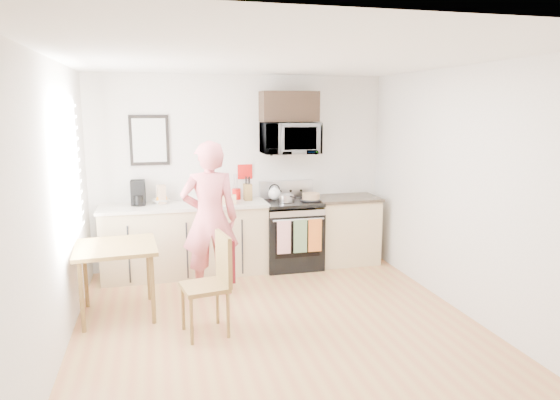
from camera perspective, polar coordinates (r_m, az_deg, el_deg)
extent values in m
plane|color=#AB6A42|center=(5.06, 0.29, -14.89)|extent=(4.60, 4.60, 0.00)
cube|color=white|center=(6.87, -4.46, 3.25)|extent=(4.00, 0.04, 2.60)
cube|color=white|center=(2.56, 13.37, -9.73)|extent=(4.00, 0.04, 2.60)
cube|color=white|center=(4.59, -24.68, -1.39)|extent=(0.04, 4.60, 2.60)
cube|color=white|center=(5.49, 20.98, 0.71)|extent=(0.04, 4.60, 2.60)
cube|color=white|center=(4.58, 0.32, 15.91)|extent=(4.00, 4.60, 0.04)
cube|color=white|center=(5.33, -23.15, 3.00)|extent=(0.02, 1.40, 1.50)
cube|color=silver|center=(5.32, -23.04, 3.01)|extent=(0.01, 1.30, 1.40)
cube|color=tan|center=(6.66, -10.74, -4.61)|extent=(2.10, 0.60, 0.90)
cube|color=beige|center=(6.55, -10.89, -0.64)|extent=(2.14, 0.64, 0.04)
cube|color=tan|center=(7.12, 7.49, -3.51)|extent=(0.84, 0.60, 0.90)
cube|color=black|center=(7.03, 7.58, 0.22)|extent=(0.88, 0.64, 0.04)
cube|color=black|center=(6.87, 1.31, -4.49)|extent=(0.76, 0.65, 0.77)
cube|color=black|center=(6.56, 2.04, -4.65)|extent=(0.61, 0.02, 0.45)
cube|color=#B7B7BD|center=(6.48, 2.05, -1.83)|extent=(0.74, 0.02, 0.14)
cylinder|color=#B7B7BD|center=(6.45, 2.17, -2.27)|extent=(0.68, 0.02, 0.02)
cube|color=black|center=(6.75, 1.33, -0.28)|extent=(0.76, 0.65, 0.04)
cube|color=#B7B7BD|center=(6.99, 0.73, 1.26)|extent=(0.76, 0.08, 0.24)
cube|color=white|center=(6.45, 0.45, -4.28)|extent=(0.18, 0.02, 0.44)
cube|color=#5E7C52|center=(6.50, 2.34, -4.16)|extent=(0.18, 0.02, 0.44)
cube|color=#C2601D|center=(6.56, 4.02, -4.04)|extent=(0.18, 0.02, 0.44)
imported|color=#B7B7BD|center=(6.75, 1.12, 7.07)|extent=(0.76, 0.51, 0.42)
cube|color=black|center=(6.78, 1.03, 10.64)|extent=(0.76, 0.35, 0.40)
cube|color=black|center=(6.71, -14.71, 6.63)|extent=(0.50, 0.03, 0.65)
cube|color=beige|center=(6.69, -14.71, 6.61)|extent=(0.42, 0.01, 0.56)
cube|color=#B7120F|center=(6.86, -4.03, 3.25)|extent=(0.20, 0.02, 0.20)
imported|color=#C1354F|center=(5.80, -8.03, -2.17)|extent=(0.68, 0.46, 1.81)
cube|color=brown|center=(5.47, -18.28, -5.15)|extent=(0.81, 0.81, 0.04)
cylinder|color=brown|center=(5.28, -21.72, -10.29)|extent=(0.04, 0.04, 0.72)
cylinder|color=brown|center=(5.27, -14.34, -9.89)|extent=(0.04, 0.04, 0.72)
cylinder|color=brown|center=(5.91, -21.34, -8.03)|extent=(0.04, 0.04, 0.72)
cylinder|color=brown|center=(5.90, -14.79, -7.67)|extent=(0.04, 0.04, 0.72)
cube|color=brown|center=(4.90, -8.63, -9.80)|extent=(0.48, 0.48, 0.04)
cube|color=brown|center=(4.87, -6.47, -6.67)|extent=(0.11, 0.42, 0.50)
cube|color=#4E0D0F|center=(4.87, -6.18, -6.52)|extent=(0.12, 0.38, 0.41)
cylinder|color=brown|center=(4.80, -10.07, -13.52)|extent=(0.03, 0.03, 0.46)
cylinder|color=brown|center=(4.88, -5.95, -12.97)|extent=(0.03, 0.03, 0.46)
cylinder|color=brown|center=(5.12, -11.03, -11.99)|extent=(0.03, 0.03, 0.46)
cylinder|color=brown|center=(5.19, -7.16, -11.51)|extent=(0.03, 0.03, 0.46)
cube|color=brown|center=(6.70, -3.71, 0.91)|extent=(0.10, 0.14, 0.22)
cylinder|color=#B7120F|center=(6.78, -5.01, 0.68)|extent=(0.12, 0.12, 0.15)
imported|color=white|center=(6.67, -13.40, -0.12)|extent=(0.24, 0.24, 0.06)
cube|color=tan|center=(6.61, -13.41, 0.63)|extent=(0.12, 0.12, 0.25)
cube|color=black|center=(6.63, -15.91, 0.83)|extent=(0.18, 0.22, 0.31)
cylinder|color=black|center=(6.54, -15.90, 0.01)|extent=(0.12, 0.12, 0.12)
cube|color=tan|center=(6.49, -6.37, 0.05)|extent=(0.32, 0.18, 0.11)
cylinder|color=black|center=(6.79, 3.56, 0.03)|extent=(0.29, 0.29, 0.02)
cylinder|color=tan|center=(6.78, 3.56, 0.45)|extent=(0.24, 0.24, 0.08)
sphere|color=white|center=(6.80, -0.65, 0.74)|extent=(0.17, 0.17, 0.17)
cone|color=white|center=(6.78, -0.65, 1.51)|extent=(0.06, 0.06, 0.06)
torus|color=black|center=(6.79, -0.65, 1.20)|extent=(0.16, 0.02, 0.16)
cylinder|color=#B7B7BD|center=(6.66, 0.73, 0.20)|extent=(0.19, 0.19, 0.10)
cylinder|color=black|center=(6.53, 1.43, 0.34)|extent=(0.07, 0.17, 0.02)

